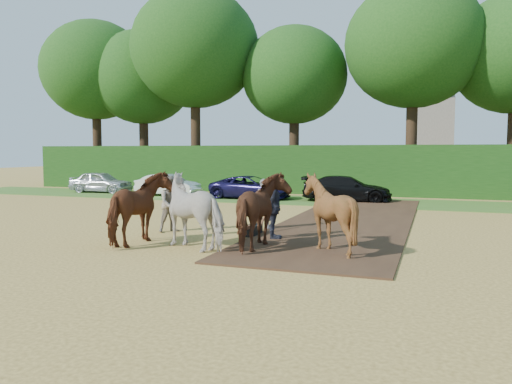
{
  "coord_description": "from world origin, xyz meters",
  "views": [
    {
      "loc": [
        4.5,
        -11.83,
        2.64
      ],
      "look_at": [
        -0.62,
        2.38,
        1.4
      ],
      "focal_mm": 35.0,
      "sensor_mm": 36.0,
      "label": 1
    }
  ],
  "objects_px": {
    "plough_team": "(232,211)",
    "church": "(434,62)",
    "spectator_far": "(274,208)",
    "parked_cars": "(369,189)",
    "spectator_near": "(171,204)"
  },
  "relations": [
    {
      "from": "plough_team",
      "to": "church",
      "type": "bearing_deg",
      "value": 85.07
    },
    {
      "from": "spectator_far",
      "to": "church",
      "type": "bearing_deg",
      "value": -17.54
    },
    {
      "from": "parked_cars",
      "to": "church",
      "type": "xyz_separation_m",
      "value": [
        2.69,
        40.84,
        13.06
      ]
    },
    {
      "from": "spectator_far",
      "to": "plough_team",
      "type": "height_order",
      "value": "plough_team"
    },
    {
      "from": "parked_cars",
      "to": "spectator_near",
      "type": "bearing_deg",
      "value": -112.63
    },
    {
      "from": "plough_team",
      "to": "church",
      "type": "relative_size",
      "value": 0.25
    },
    {
      "from": "spectator_near",
      "to": "church",
      "type": "distance_m",
      "value": 54.62
    },
    {
      "from": "spectator_far",
      "to": "plough_team",
      "type": "bearing_deg",
      "value": 142.21
    },
    {
      "from": "church",
      "to": "spectator_near",
      "type": "bearing_deg",
      "value": -98.2
    },
    {
      "from": "plough_team",
      "to": "church",
      "type": "xyz_separation_m",
      "value": [
        4.68,
        54.33,
        12.71
      ]
    },
    {
      "from": "spectator_near",
      "to": "plough_team",
      "type": "bearing_deg",
      "value": -81.94
    },
    {
      "from": "spectator_far",
      "to": "parked_cars",
      "type": "height_order",
      "value": "spectator_far"
    },
    {
      "from": "spectator_near",
      "to": "spectator_far",
      "type": "xyz_separation_m",
      "value": [
        3.59,
        -0.25,
        0.05
      ]
    },
    {
      "from": "spectator_far",
      "to": "church",
      "type": "xyz_separation_m",
      "value": [
        3.99,
        52.81,
        12.77
      ]
    },
    {
      "from": "spectator_near",
      "to": "plough_team",
      "type": "distance_m",
      "value": 3.4
    }
  ]
}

